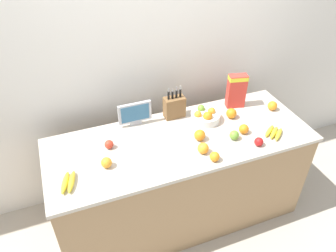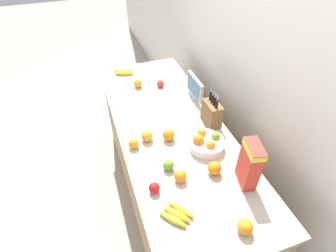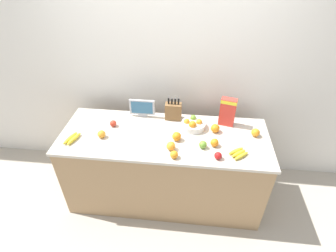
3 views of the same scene
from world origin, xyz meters
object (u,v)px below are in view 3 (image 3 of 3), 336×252
(apple_rightmost, at_px, (113,123))
(apple_near_bananas, at_px, (203,145))
(orange_mid_left, at_px, (215,143))
(apple_leftmost, at_px, (218,156))
(orange_front_left, at_px, (171,146))
(orange_mid_right, at_px, (174,155))
(fruit_bowl, at_px, (193,124))
(cereal_box, at_px, (228,111))
(small_monitor, at_px, (142,108))
(orange_front_right, at_px, (177,136))
(banana_bunch_left, at_px, (72,138))
(orange_front_center, at_px, (256,133))
(orange_back_center, at_px, (102,134))
(knife_block, at_px, (173,111))
(orange_by_cereal, at_px, (215,128))
(banana_bunch_right, at_px, (239,153))

(apple_rightmost, xyz_separation_m, apple_near_bananas, (0.93, -0.24, 0.00))
(apple_rightmost, bearing_deg, orange_mid_left, -11.10)
(apple_leftmost, xyz_separation_m, orange_front_left, (-0.43, 0.08, 0.01))
(apple_leftmost, distance_m, orange_mid_left, 0.17)
(orange_mid_right, bearing_deg, fruit_bowl, 71.57)
(cereal_box, xyz_separation_m, fruit_bowl, (-0.34, -0.10, -0.12))
(cereal_box, bearing_deg, orange_front_left, -125.97)
(small_monitor, relative_size, orange_front_left, 3.24)
(cereal_box, bearing_deg, orange_front_right, -134.06)
(small_monitor, height_order, orange_mid_right, small_monitor)
(banana_bunch_left, xyz_separation_m, orange_mid_right, (1.01, -0.14, 0.02))
(fruit_bowl, height_order, orange_mid_left, fruit_bowl)
(apple_near_bananas, height_order, orange_front_center, orange_front_center)
(orange_mid_right, relative_size, orange_front_left, 0.86)
(orange_back_center, distance_m, orange_front_left, 0.70)
(orange_front_center, relative_size, orange_front_left, 0.98)
(banana_bunch_left, distance_m, orange_front_left, 0.97)
(knife_block, bearing_deg, orange_front_center, -14.40)
(apple_near_bananas, relative_size, orange_front_right, 0.85)
(banana_bunch_left, height_order, orange_mid_left, orange_mid_left)
(orange_mid_left, relative_size, orange_by_cereal, 0.89)
(knife_block, relative_size, orange_mid_left, 3.72)
(banana_bunch_right, bearing_deg, orange_by_cereal, 122.03)
(apple_near_bananas, bearing_deg, knife_block, 125.31)
(apple_rightmost, height_order, orange_back_center, orange_back_center)
(orange_by_cereal, bearing_deg, knife_block, 156.60)
(banana_bunch_right, xyz_separation_m, orange_mid_left, (-0.22, 0.10, 0.02))
(orange_mid_right, bearing_deg, orange_mid_left, 29.11)
(banana_bunch_left, bearing_deg, orange_back_center, 15.00)
(knife_block, xyz_separation_m, orange_back_center, (-0.67, -0.40, -0.06))
(small_monitor, relative_size, apple_near_bananas, 3.66)
(orange_front_center, bearing_deg, knife_block, 165.60)
(orange_front_left, bearing_deg, orange_back_center, 171.25)
(small_monitor, bearing_deg, apple_leftmost, -36.69)
(apple_near_bananas, bearing_deg, orange_front_right, 160.72)
(apple_leftmost, relative_size, orange_front_center, 0.83)
(orange_front_center, height_order, orange_front_left, orange_front_left)
(small_monitor, bearing_deg, orange_mid_left, -28.64)
(knife_block, xyz_separation_m, apple_near_bananas, (0.32, -0.45, -0.06))
(cereal_box, relative_size, orange_mid_right, 4.19)
(small_monitor, relative_size, apple_rightmost, 4.01)
(orange_front_right, distance_m, orange_by_cereal, 0.41)
(apple_near_bananas, relative_size, orange_front_left, 0.88)
(apple_leftmost, distance_m, orange_back_center, 1.14)
(fruit_bowl, bearing_deg, apple_rightmost, -175.66)
(apple_leftmost, distance_m, orange_by_cereal, 0.39)
(fruit_bowl, distance_m, apple_near_bananas, 0.32)
(apple_rightmost, bearing_deg, orange_mid_right, -31.11)
(banana_bunch_left, xyz_separation_m, apple_leftmost, (1.40, -0.11, 0.01))
(banana_bunch_left, distance_m, apple_leftmost, 1.40)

